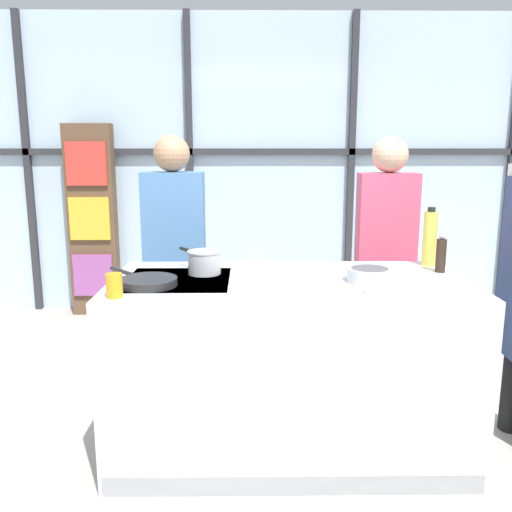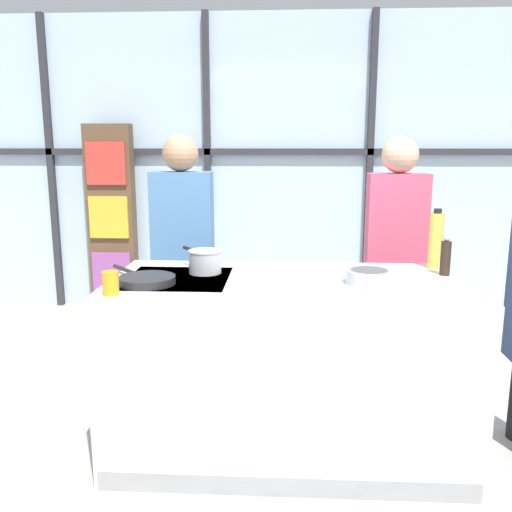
% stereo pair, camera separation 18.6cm
% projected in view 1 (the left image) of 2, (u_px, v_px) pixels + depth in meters
% --- Properties ---
extents(ground_plane, '(18.00, 18.00, 0.00)m').
position_uv_depth(ground_plane, '(288.00, 446.00, 2.94)').
color(ground_plane, '#ADA89E').
extents(back_window_wall, '(6.40, 0.10, 2.80)m').
position_uv_depth(back_window_wall, '(271.00, 166.00, 5.20)').
color(back_window_wall, silver).
rests_on(back_window_wall, ground_plane).
extents(bookshelf, '(0.44, 0.19, 1.80)m').
position_uv_depth(bookshelf, '(92.00, 221.00, 5.10)').
color(bookshelf, brown).
rests_on(bookshelf, ground_plane).
extents(demo_island, '(1.81, 0.85, 0.93)m').
position_uv_depth(demo_island, '(288.00, 366.00, 2.84)').
color(demo_island, silver).
rests_on(demo_island, ground_plane).
extents(spectator_far_left, '(0.40, 0.23, 1.67)m').
position_uv_depth(spectator_far_left, '(174.00, 244.00, 3.57)').
color(spectator_far_left, '#47382D').
rests_on(spectator_far_left, ground_plane).
extents(spectator_center_left, '(0.38, 0.23, 1.66)m').
position_uv_depth(spectator_center_left, '(386.00, 243.00, 3.59)').
color(spectator_center_left, '#232838').
rests_on(spectator_center_left, ground_plane).
extents(frying_pan, '(0.39, 0.41, 0.04)m').
position_uv_depth(frying_pan, '(148.00, 281.00, 2.62)').
color(frying_pan, '#232326').
rests_on(frying_pan, demo_island).
extents(saucepan, '(0.24, 0.29, 0.12)m').
position_uv_depth(saucepan, '(204.00, 261.00, 2.85)').
color(saucepan, silver).
rests_on(saucepan, demo_island).
extents(white_plate, '(0.23, 0.23, 0.01)m').
position_uv_depth(white_plate, '(390.00, 292.00, 2.48)').
color(white_plate, white).
rests_on(white_plate, demo_island).
extents(mixing_bowl, '(0.23, 0.23, 0.07)m').
position_uv_depth(mixing_bowl, '(370.00, 274.00, 2.69)').
color(mixing_bowl, silver).
rests_on(mixing_bowl, demo_island).
extents(oil_bottle, '(0.08, 0.08, 0.33)m').
position_uv_depth(oil_bottle, '(430.00, 238.00, 3.03)').
color(oil_bottle, '#E0CC4C').
rests_on(oil_bottle, demo_island).
extents(pepper_grinder, '(0.05, 0.05, 0.21)m').
position_uv_depth(pepper_grinder, '(441.00, 255.00, 2.88)').
color(pepper_grinder, '#332319').
rests_on(pepper_grinder, demo_island).
extents(juice_glass_near, '(0.07, 0.07, 0.11)m').
position_uv_depth(juice_glass_near, '(114.00, 286.00, 2.41)').
color(juice_glass_near, orange).
rests_on(juice_glass_near, demo_island).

